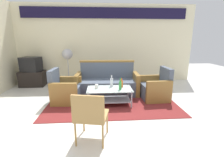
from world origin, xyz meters
name	(u,v)px	position (x,y,z in m)	size (l,w,h in m)	color
ground_plane	(112,119)	(0.00, 0.00, 0.00)	(14.00, 14.00, 0.00)	silver
wall_back	(106,42)	(0.00, 3.05, 1.48)	(6.52, 0.19, 2.80)	beige
rug	(112,101)	(0.07, 0.92, 0.01)	(3.22, 2.05, 0.01)	maroon
couch	(107,83)	(-0.02, 1.54, 0.32)	(1.83, 0.81, 0.96)	#4C5666
armchair_left	(66,91)	(-1.13, 1.03, 0.29)	(0.73, 0.79, 0.85)	#4C5666
armchair_right	(155,89)	(1.27, 1.04, 0.29)	(0.73, 0.79, 0.85)	#4C5666
coffee_table	(109,94)	(0.00, 0.76, 0.27)	(1.10, 0.60, 0.40)	silver
bottle_clear	(112,82)	(0.07, 0.93, 0.52)	(0.08, 0.08, 0.30)	silver
bottle_green	(120,85)	(0.25, 0.67, 0.52)	(0.06, 0.06, 0.29)	#2D8C38
bottle_orange	(122,84)	(0.31, 0.86, 0.50)	(0.07, 0.07, 0.23)	#D85919
cup	(97,86)	(-0.31, 0.80, 0.46)	(0.08, 0.08, 0.10)	silver
tv_stand	(33,79)	(-2.56, 2.55, 0.26)	(0.80, 0.50, 0.52)	black
television	(31,64)	(-2.56, 2.55, 0.76)	(0.68, 0.55, 0.48)	black
pedestal_fan	(67,56)	(-1.34, 2.60, 1.01)	(0.36, 0.36, 1.27)	#2D2D33
wicker_chair	(90,114)	(-0.38, -0.75, 0.49)	(0.56, 0.56, 0.84)	#AD844C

